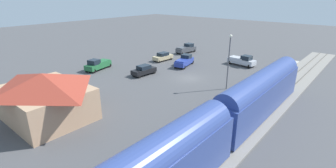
# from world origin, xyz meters

# --- Properties ---
(ground_plane) EXTENTS (200.00, 200.00, 0.00)m
(ground_plane) POSITION_xyz_m (0.00, 0.00, 0.00)
(ground_plane) COLOR #4C4C4F
(railway_track) EXTENTS (4.80, 70.00, 0.30)m
(railway_track) POSITION_xyz_m (-14.00, 0.00, 0.09)
(railway_track) COLOR gray
(railway_track) RESTS_ON ground
(platform) EXTENTS (3.20, 46.00, 0.30)m
(platform) POSITION_xyz_m (-10.00, 0.00, 0.15)
(platform) COLOR #B7B2A8
(platform) RESTS_ON ground
(station_building) EXTENTS (10.50, 8.41, 5.36)m
(station_building) POSITION_xyz_m (4.00, 22.00, 2.78)
(station_building) COLOR tan
(station_building) RESTS_ON ground
(pedestrian_on_platform) EXTENTS (0.36, 0.36, 1.71)m
(pedestrian_on_platform) POSITION_xyz_m (-10.05, 2.82, 1.28)
(pedestrian_on_platform) COLOR #23284C
(pedestrian_on_platform) RESTS_ON platform
(pickup_blue) EXTENTS (3.15, 5.71, 2.14)m
(pickup_blue) POSITION_xyz_m (5.13, -5.61, 1.03)
(pickup_blue) COLOR #283D9E
(pickup_blue) RESTS_ON ground
(sedan_tan) EXTENTS (2.11, 4.60, 1.74)m
(sedan_tan) POSITION_xyz_m (11.13, -6.06, 0.88)
(sedan_tan) COLOR #C6B284
(sedan_tan) RESTS_ON ground
(sedan_black) EXTENTS (2.09, 4.60, 1.74)m
(sedan_black) POSITION_xyz_m (7.14, 3.59, 0.88)
(sedan_black) COLOR black
(sedan_black) RESTS_ON ground
(pickup_silver) EXTENTS (5.57, 2.89, 2.14)m
(pickup_silver) POSITION_xyz_m (-3.36, -13.27, 1.03)
(pickup_silver) COLOR silver
(pickup_silver) RESTS_ON ground
(pickup_green) EXTENTS (3.18, 5.71, 2.14)m
(pickup_green) POSITION_xyz_m (15.98, 6.91, 1.03)
(pickup_green) COLOR #236638
(pickup_green) RESTS_ON ground
(pickup_charcoal) EXTENTS (2.42, 5.55, 2.14)m
(pickup_charcoal) POSITION_xyz_m (11.76, -15.35, 1.03)
(pickup_charcoal) COLOR #47494F
(pickup_charcoal) RESTS_ON ground
(light_pole_near_platform) EXTENTS (0.44, 0.44, 8.10)m
(light_pole_near_platform) POSITION_xyz_m (-7.20, 0.48, 5.07)
(light_pole_near_platform) COLOR #515156
(light_pole_near_platform) RESTS_ON ground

